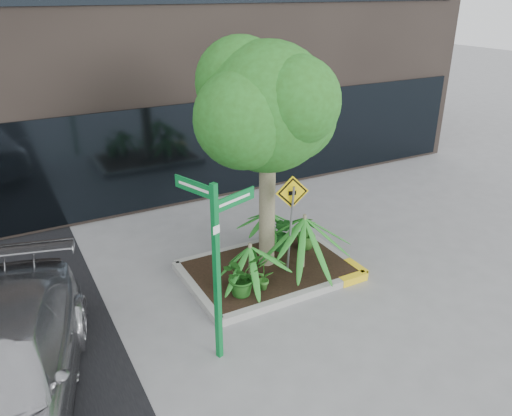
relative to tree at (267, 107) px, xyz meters
name	(u,v)px	position (x,y,z in m)	size (l,w,h in m)	color
ground	(267,283)	(-0.25, -0.50, -3.36)	(80.00, 80.00, 0.00)	gray
planter	(271,269)	(-0.02, -0.22, -3.26)	(3.35, 2.36, 0.15)	#9E9E99
tree	(267,107)	(0.00, 0.00, 0.00)	(3.07, 2.72, 4.60)	gray
palm_front	(305,218)	(0.56, -0.52, -2.12)	(1.31, 1.31, 1.45)	gray
palm_left	(250,246)	(-0.70, -0.61, -2.38)	(0.99, 0.99, 1.11)	gray
palm_back	(269,212)	(0.44, 0.68, -2.45)	(0.91, 0.91, 1.01)	gray
shrub_a	(242,275)	(-0.97, -0.79, -2.81)	(0.71, 0.71, 0.79)	#1E5819
shrub_b	(306,232)	(1.06, 0.14, -2.83)	(0.42, 0.42, 0.75)	#2A611D
shrub_c	(264,273)	(-0.54, -0.85, -2.87)	(0.36, 0.36, 0.68)	#2E7022
shrub_d	(282,233)	(0.54, 0.28, -2.80)	(0.44, 0.44, 0.81)	#1A5A1D
street_sign_post	(216,253)	(-1.94, -1.93, -1.55)	(1.04, 0.83, 2.92)	#0B7A32
cattle_sign	(291,210)	(0.16, -0.65, -1.81)	(0.63, 0.29, 2.07)	slate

